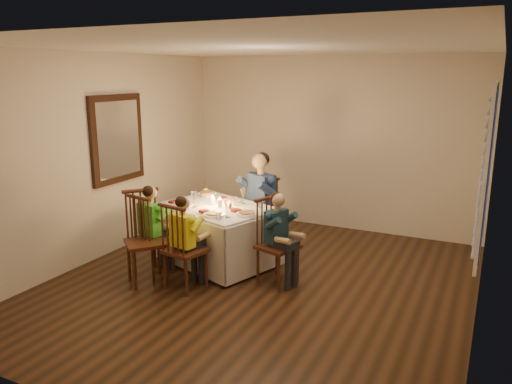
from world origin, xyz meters
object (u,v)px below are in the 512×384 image
at_px(chair_adult, 260,247).
at_px(child_yellow, 186,287).
at_px(child_teal, 278,283).
at_px(chair_near_right, 186,287).
at_px(chair_near_left, 155,273).
at_px(adult, 260,247).
at_px(serving_bowl, 207,195).
at_px(chair_extra, 148,281).
at_px(chair_end, 278,283).
at_px(child_green, 155,273).
at_px(dining_table, 217,222).

height_order(chair_adult, child_yellow, child_yellow).
distance_m(child_yellow, child_teal, 1.04).
xyz_separation_m(chair_near_right, child_teal, (0.87, 0.57, 0.00)).
height_order(chair_near_left, adult, adult).
bearing_deg(serving_bowl, adult, 28.46).
bearing_deg(child_teal, adult, 52.49).
height_order(chair_near_right, chair_extra, chair_extra).
height_order(chair_near_left, serving_bowl, serving_bowl).
bearing_deg(chair_near_right, child_yellow, -0.00).
xyz_separation_m(chair_near_right, adult, (0.17, 1.55, 0.00)).
bearing_deg(serving_bowl, chair_near_right, -69.79).
distance_m(chair_extra, adult, 1.73).
relative_size(chair_adult, chair_extra, 0.94).
height_order(chair_adult, child_teal, child_teal).
bearing_deg(serving_bowl, chair_end, -26.21).
bearing_deg(chair_adult, child_green, -94.87).
relative_size(chair_near_left, serving_bowl, 4.34).
height_order(child_teal, serving_bowl, serving_bowl).
relative_size(chair_adult, child_yellow, 0.94).
xyz_separation_m(dining_table, child_green, (-0.49, -0.67, -0.52)).
xyz_separation_m(chair_adult, chair_extra, (-0.66, -1.60, 0.00)).
xyz_separation_m(chair_adult, adult, (0.00, 0.00, 0.00)).
bearing_deg(child_teal, serving_bowl, 80.70).
relative_size(chair_near_right, serving_bowl, 4.34).
bearing_deg(adult, dining_table, -86.22).
bearing_deg(dining_table, chair_near_right, -66.03).
bearing_deg(chair_extra, dining_table, 15.20).
bearing_deg(child_teal, dining_table, 90.62).
bearing_deg(dining_table, child_green, -107.40).
xyz_separation_m(chair_end, child_yellow, (-0.87, -0.57, 0.00)).
distance_m(dining_table, chair_near_right, 0.99).
relative_size(dining_table, chair_near_left, 1.66).
height_order(chair_adult, adult, adult).
distance_m(adult, child_teal, 1.21).
xyz_separation_m(dining_table, chair_end, (0.95, -0.28, -0.52)).
xyz_separation_m(chair_extra, adult, (0.66, 1.60, 0.00)).
bearing_deg(child_green, chair_end, -153.04).
bearing_deg(chair_end, child_green, 122.30).
bearing_deg(child_yellow, dining_table, -73.74).
relative_size(chair_near_right, adult, 0.75).
height_order(chair_adult, chair_extra, chair_extra).
distance_m(chair_near_right, chair_extra, 0.50).
distance_m(dining_table, child_green, 0.98).
bearing_deg(chair_near_right, child_green, -5.90).
distance_m(chair_adult, serving_bowl, 1.03).
relative_size(child_green, child_yellow, 1.02).
relative_size(chair_near_right, chair_extra, 0.94).
bearing_deg(dining_table, chair_adult, 88.99).
xyz_separation_m(dining_table, child_teal, (0.95, -0.28, -0.52)).
distance_m(chair_near_left, chair_extra, 0.23).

